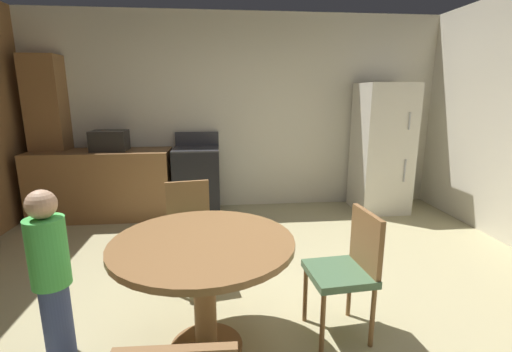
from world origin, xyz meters
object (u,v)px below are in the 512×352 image
person_child (51,273)px  chair_east (349,265)px  chair_north (190,225)px  oven_range (197,181)px  dining_table (204,265)px  microwave (110,141)px  refrigerator (382,148)px

person_child → chair_east: bearing=3.5°
chair_north → chair_east: (1.12, -0.86, 0.00)m
oven_range → dining_table: 2.73m
microwave → chair_north: bearing=-57.2°
oven_range → chair_east: (1.16, -2.63, 0.03)m
oven_range → person_child: (-0.70, -2.69, 0.11)m
refrigerator → chair_north: bearing=-145.6°
oven_range → chair_north: size_ratio=1.26×
refrigerator → chair_north: refrigerator is taller
dining_table → chair_east: bearing=4.9°
refrigerator → dining_table: size_ratio=1.58×
microwave → person_child: microwave is taller
oven_range → chair_north: (0.04, -1.77, 0.03)m
oven_range → dining_table: bearing=-85.7°
dining_table → microwave: bearing=115.6°
chair_north → person_child: 1.18m
dining_table → person_child: bearing=178.1°
person_child → refrigerator: bearing=40.8°
oven_range → microwave: microwave is taller
oven_range → person_child: oven_range is taller
microwave → refrigerator: bearing=-0.8°
oven_range → dining_table: (0.20, -2.72, 0.13)m
chair_north → microwave: bearing=-157.0°
chair_east → dining_table: bearing=0.0°
refrigerator → chair_east: bearing=-118.4°
refrigerator → dining_table: 3.56m
microwave → chair_north: 2.17m
chair_east → chair_north: bearing=-42.6°
chair_north → person_child: size_ratio=0.80×
microwave → dining_table: bearing=-64.4°
refrigerator → dining_table: refrigerator is taller
refrigerator → microwave: 3.65m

